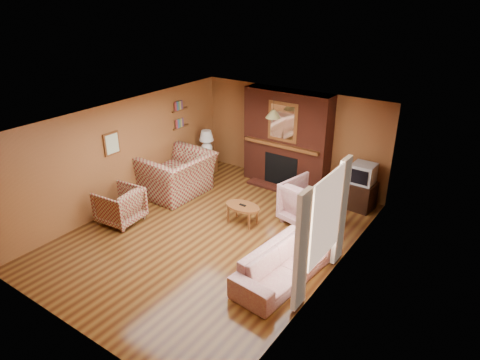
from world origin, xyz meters
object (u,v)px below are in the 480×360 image
Objects in this scene: side_table at (207,163)px; plaid_armchair at (120,205)px; coffee_table at (243,208)px; plaid_loveseat at (177,175)px; floral_sofa at (284,264)px; floral_armchair at (310,203)px; crt_tv at (363,174)px; fireplace at (287,140)px; tv_stand at (361,195)px; table_lamp at (206,141)px.

plaid_armchair is at bearing -87.27° from side_table.
coffee_table is at bearing 118.20° from plaid_armchair.
plaid_loveseat reaches higher than floral_sofa.
side_table is at bearing 60.03° from floral_sofa.
crt_tv reaches higher than floral_armchair.
floral_armchair is at bearing 20.47° from floral_sofa.
floral_armchair is 1.88× the size of side_table.
fireplace is 2.80m from plaid_loveseat.
crt_tv is at bearing -5.30° from fireplace.
floral_armchair reaches higher than tv_stand.
tv_stand is (4.15, 0.35, -0.58)m from table_lamp.
table_lamp is at bearing 143.65° from coffee_table.
floral_armchair reaches higher than floral_sofa.
floral_sofa is at bearing -35.91° from side_table.
floral_sofa is at bearing -92.65° from crt_tv.
plaid_loveseat is 2.45× the size of table_lamp.
fireplace is 2.85× the size of plaid_armchair.
tv_stand is at bearing 90.00° from crt_tv.
side_table is (-3.48, 0.88, -0.19)m from floral_armchair.
side_table is (-0.25, 1.45, -0.24)m from plaid_loveseat.
tv_stand reaches higher than floral_sofa.
fireplace is at bearing 147.14° from plaid_armchair.
plaid_loveseat reaches higher than coffee_table.
side_table is at bearing -168.41° from plaid_loveseat.
plaid_loveseat is at bearing -132.97° from fireplace.
tv_stand is 1.31× the size of crt_tv.
plaid_armchair is 5.33m from crt_tv.
table_lamp reaches higher than plaid_loveseat.
table_lamp is at bearing -165.71° from fireplace.
coffee_table is (0.24, -2.25, -0.82)m from fireplace.
coffee_table is at bearing -36.35° from side_table.
floral_sofa is at bearing -35.91° from table_lamp.
table_lamp is (0.00, 0.00, 0.63)m from side_table.
plaid_loveseat is 3.22× the size of crt_tv.
plaid_loveseat is 4.02m from floral_sofa.
plaid_loveseat is 1.49m from side_table.
plaid_loveseat is 2.89× the size of side_table.
side_table is at bearing 177.78° from plaid_armchair.
floral_armchair is (1.38, -1.41, -0.72)m from fireplace.
plaid_armchair is 3.86m from floral_sofa.
crt_tv is (4.15, 0.34, -0.04)m from table_lamp.
crt_tv is at bearing 4.74° from table_lamp.
fireplace reaches higher than floral_sofa.
side_table is at bearing -2.19° from floral_armchair.
coffee_table is 2.90m from side_table.
tv_stand is (4.15, 0.35, 0.05)m from side_table.
tv_stand is at bearing -106.66° from floral_armchair.
side_table is (-4.00, 2.90, -0.03)m from floral_sofa.
crt_tv reaches higher than coffee_table.
floral_armchair is at bearing 101.86° from plaid_loveseat.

